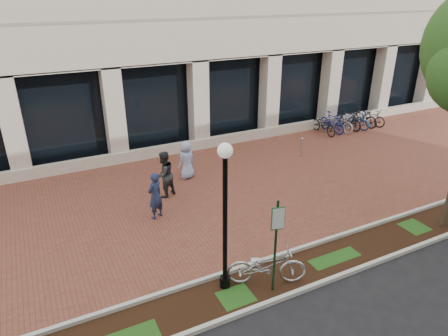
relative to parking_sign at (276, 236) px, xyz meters
name	(u,v)px	position (x,y,z in m)	size (l,w,h in m)	color
ground	(202,196)	(0.47, 5.61, -1.67)	(120.00, 120.00, 0.00)	black
brick_plaza	(202,195)	(0.47, 5.61, -1.67)	(40.00, 9.00, 0.01)	brown
planting_strip	(280,277)	(0.47, 0.36, -1.67)	(40.00, 1.50, 0.01)	black
curb_plaza_side	(266,260)	(0.47, 1.11, -1.61)	(40.00, 0.12, 0.12)	beige
curb_street_side	(297,292)	(0.47, -0.39, -1.61)	(40.00, 0.12, 0.12)	beige
parking_sign	(276,236)	(0.00, 0.00, 0.00)	(0.34, 0.07, 2.66)	#14381B
lamppost	(225,211)	(-1.04, 0.70, 0.61)	(0.36, 0.36, 4.03)	black
locked_bicycle	(266,265)	(0.00, 0.36, -1.12)	(0.73, 2.09, 1.10)	silver
pedestrian_left	(155,196)	(-1.57, 4.85, -0.84)	(0.61, 0.40, 1.67)	#1F2A4E
pedestrian_mid	(164,174)	(-0.80, 6.22, -0.78)	(0.87, 0.68, 1.79)	#28292E
pedestrian_right	(187,160)	(0.55, 7.34, -0.88)	(0.77, 0.50, 1.58)	#9CAFE9
bollard	(302,147)	(6.14, 7.07, -1.19)	(0.12, 0.12, 0.95)	silver
bike_rack_cluster	(347,120)	(10.86, 9.22, -1.16)	(4.24, 2.00, 1.10)	black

